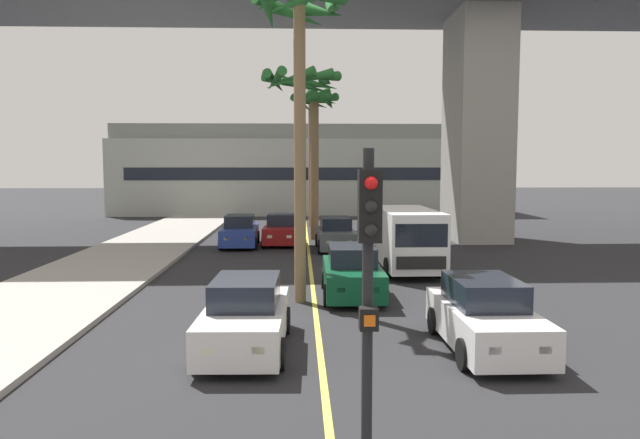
{
  "coord_description": "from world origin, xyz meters",
  "views": [
    {
      "loc": [
        -0.45,
        1.48,
        4.01
      ],
      "look_at": [
        0.0,
        14.0,
        2.88
      ],
      "focal_mm": 33.23,
      "sensor_mm": 36.0,
      "label": 1
    }
  ],
  "objects_px": {
    "car_queue_front": "(240,232)",
    "palm_tree_near_median": "(314,126)",
    "delivery_van": "(407,237)",
    "palm_tree_mid_median": "(299,44)",
    "traffic_light_median_near": "(368,289)",
    "palm_tree_far_median": "(312,127)",
    "palm_tree_farthest_median": "(301,105)",
    "car_queue_sixth": "(246,317)",
    "car_queue_fourth": "(485,317)",
    "car_queue_fifth": "(282,230)",
    "car_queue_second": "(352,273)",
    "car_queue_third": "(336,235)"
  },
  "relations": [
    {
      "from": "car_queue_second",
      "to": "car_queue_sixth",
      "type": "height_order",
      "value": "same"
    },
    {
      "from": "palm_tree_near_median",
      "to": "palm_tree_far_median",
      "type": "xyz_separation_m",
      "value": [
        0.02,
        6.87,
        0.43
      ]
    },
    {
      "from": "palm_tree_farthest_median",
      "to": "car_queue_fourth",
      "type": "bearing_deg",
      "value": -74.49
    },
    {
      "from": "car_queue_front",
      "to": "car_queue_third",
      "type": "relative_size",
      "value": 1.0
    },
    {
      "from": "car_queue_front",
      "to": "palm_tree_near_median",
      "type": "bearing_deg",
      "value": 35.1
    },
    {
      "from": "car_queue_fourth",
      "to": "delivery_van",
      "type": "distance_m",
      "value": 9.79
    },
    {
      "from": "traffic_light_median_near",
      "to": "palm_tree_far_median",
      "type": "bearing_deg",
      "value": 89.76
    },
    {
      "from": "car_queue_fourth",
      "to": "palm_tree_farthest_median",
      "type": "distance_m",
      "value": 15.99
    },
    {
      "from": "car_queue_front",
      "to": "palm_tree_near_median",
      "type": "relative_size",
      "value": 0.52
    },
    {
      "from": "delivery_van",
      "to": "traffic_light_median_near",
      "type": "relative_size",
      "value": 1.25
    },
    {
      "from": "car_queue_fifth",
      "to": "traffic_light_median_near",
      "type": "relative_size",
      "value": 0.99
    },
    {
      "from": "delivery_van",
      "to": "car_queue_front",
      "type": "bearing_deg",
      "value": 134.58
    },
    {
      "from": "delivery_van",
      "to": "palm_tree_farthest_median",
      "type": "distance_m",
      "value": 8.14
    },
    {
      "from": "palm_tree_mid_median",
      "to": "palm_tree_far_median",
      "type": "height_order",
      "value": "palm_tree_far_median"
    },
    {
      "from": "palm_tree_near_median",
      "to": "traffic_light_median_near",
      "type": "bearing_deg",
      "value": -90.25
    },
    {
      "from": "palm_tree_far_median",
      "to": "traffic_light_median_near",
      "type": "bearing_deg",
      "value": -90.24
    },
    {
      "from": "car_queue_third",
      "to": "car_queue_fifth",
      "type": "distance_m",
      "value": 3.42
    },
    {
      "from": "delivery_van",
      "to": "palm_tree_far_median",
      "type": "bearing_deg",
      "value": 101.01
    },
    {
      "from": "traffic_light_median_near",
      "to": "palm_tree_farthest_median",
      "type": "relative_size",
      "value": 0.51
    },
    {
      "from": "car_queue_fourth",
      "to": "palm_tree_near_median",
      "type": "distance_m",
      "value": 20.63
    },
    {
      "from": "car_queue_fifth",
      "to": "car_queue_fourth",
      "type": "bearing_deg",
      "value": -74.42
    },
    {
      "from": "car_queue_front",
      "to": "car_queue_fourth",
      "type": "distance_m",
      "value": 18.36
    },
    {
      "from": "car_queue_third",
      "to": "palm_tree_far_median",
      "type": "relative_size",
      "value": 0.45
    },
    {
      "from": "car_queue_third",
      "to": "palm_tree_farthest_median",
      "type": "xyz_separation_m",
      "value": [
        -1.66,
        -1.28,
        6.02
      ]
    },
    {
      "from": "car_queue_third",
      "to": "traffic_light_median_near",
      "type": "height_order",
      "value": "traffic_light_median_near"
    },
    {
      "from": "traffic_light_median_near",
      "to": "delivery_van",
      "type": "bearing_deg",
      "value": 78.12
    },
    {
      "from": "car_queue_second",
      "to": "car_queue_third",
      "type": "distance_m",
      "value": 10.15
    },
    {
      "from": "car_queue_front",
      "to": "traffic_light_median_near",
      "type": "height_order",
      "value": "traffic_light_median_near"
    },
    {
      "from": "car_queue_third",
      "to": "palm_tree_near_median",
      "type": "xyz_separation_m",
      "value": [
        -0.9,
        4.09,
        5.42
      ]
    },
    {
      "from": "car_queue_third",
      "to": "palm_tree_near_median",
      "type": "relative_size",
      "value": 0.51
    },
    {
      "from": "car_queue_second",
      "to": "delivery_van",
      "type": "xyz_separation_m",
      "value": [
        2.5,
        4.37,
        0.57
      ]
    },
    {
      "from": "car_queue_sixth",
      "to": "delivery_van",
      "type": "bearing_deg",
      "value": 61.05
    },
    {
      "from": "palm_tree_near_median",
      "to": "palm_tree_mid_median",
      "type": "xyz_separation_m",
      "value": [
        -0.83,
        -14.95,
        1.32
      ]
    },
    {
      "from": "car_queue_fourth",
      "to": "traffic_light_median_near",
      "type": "bearing_deg",
      "value": -117.52
    },
    {
      "from": "car_queue_second",
      "to": "car_queue_fourth",
      "type": "relative_size",
      "value": 1.0
    },
    {
      "from": "car_queue_third",
      "to": "car_queue_fourth",
      "type": "xyz_separation_m",
      "value": [
        2.3,
        -15.55,
        0.0
      ]
    },
    {
      "from": "car_queue_front",
      "to": "car_queue_fourth",
      "type": "relative_size",
      "value": 1.01
    },
    {
      "from": "car_queue_front",
      "to": "delivery_van",
      "type": "relative_size",
      "value": 0.79
    },
    {
      "from": "palm_tree_mid_median",
      "to": "delivery_van",
      "type": "bearing_deg",
      "value": 51.02
    },
    {
      "from": "car_queue_front",
      "to": "palm_tree_farthest_median",
      "type": "distance_m",
      "value": 7.27
    },
    {
      "from": "car_queue_second",
      "to": "palm_tree_near_median",
      "type": "relative_size",
      "value": 0.51
    },
    {
      "from": "traffic_light_median_near",
      "to": "car_queue_second",
      "type": "bearing_deg",
      "value": 85.65
    },
    {
      "from": "traffic_light_median_near",
      "to": "car_queue_third",
      "type": "bearing_deg",
      "value": 87.34
    },
    {
      "from": "traffic_light_median_near",
      "to": "palm_tree_far_median",
      "type": "height_order",
      "value": "palm_tree_far_median"
    },
    {
      "from": "car_queue_sixth",
      "to": "palm_tree_near_median",
      "type": "bearing_deg",
      "value": 84.06
    },
    {
      "from": "car_queue_second",
      "to": "palm_tree_farthest_median",
      "type": "bearing_deg",
      "value": 99.83
    },
    {
      "from": "palm_tree_near_median",
      "to": "palm_tree_far_median",
      "type": "distance_m",
      "value": 6.88
    },
    {
      "from": "car_queue_second",
      "to": "palm_tree_mid_median",
      "type": "height_order",
      "value": "palm_tree_mid_median"
    },
    {
      "from": "car_queue_front",
      "to": "palm_tree_far_median",
      "type": "xyz_separation_m",
      "value": [
        3.83,
        9.54,
        5.84
      ]
    },
    {
      "from": "car_queue_front",
      "to": "car_queue_fifth",
      "type": "bearing_deg",
      "value": 20.02
    }
  ]
}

